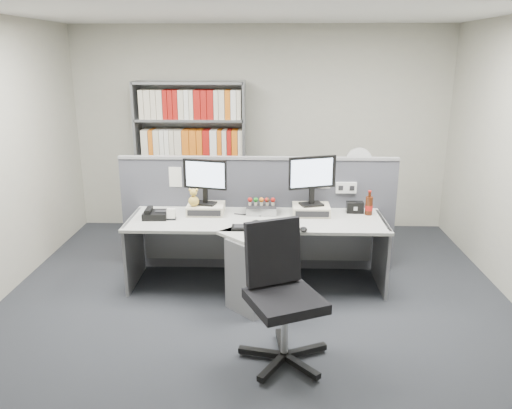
{
  "coord_description": "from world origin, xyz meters",
  "views": [
    {
      "loc": [
        0.15,
        -4.08,
        2.32
      ],
      "look_at": [
        0.0,
        0.65,
        0.92
      ],
      "focal_mm": 35.65,
      "sensor_mm": 36.0,
      "label": 1
    }
  ],
  "objects_px": {
    "monitor_left": "(205,178)",
    "office_chair": "(281,290)",
    "desk_calendar": "(171,215)",
    "cola_bottle": "(369,206)",
    "monitor_right": "(312,176)",
    "keyboard": "(253,227)",
    "desk_fan": "(358,164)",
    "filing_cabinet": "(355,218)",
    "desk_phone": "(155,214)",
    "speaker": "(355,207)",
    "desk": "(256,251)",
    "shelving_unit": "(192,161)",
    "desktop_pc": "(261,209)",
    "mouse": "(304,230)"
  },
  "relations": [
    {
      "from": "keyboard",
      "to": "desk",
      "type": "bearing_deg",
      "value": 71.88
    },
    {
      "from": "desktop_pc",
      "to": "desk_calendar",
      "type": "xyz_separation_m",
      "value": [
        -0.9,
        -0.27,
        0.01
      ]
    },
    {
      "from": "monitor_left",
      "to": "filing_cabinet",
      "type": "distance_m",
      "value": 2.15
    },
    {
      "from": "desk_calendar",
      "to": "office_chair",
      "type": "distance_m",
      "value": 1.68
    },
    {
      "from": "cola_bottle",
      "to": "filing_cabinet",
      "type": "bearing_deg",
      "value": 87.73
    },
    {
      "from": "monitor_left",
      "to": "speaker",
      "type": "xyz_separation_m",
      "value": [
        1.56,
        0.08,
        -0.32
      ]
    },
    {
      "from": "monitor_left",
      "to": "filing_cabinet",
      "type": "relative_size",
      "value": 0.68
    },
    {
      "from": "desk_calendar",
      "to": "filing_cabinet",
      "type": "relative_size",
      "value": 0.16
    },
    {
      "from": "shelving_unit",
      "to": "office_chair",
      "type": "bearing_deg",
      "value": -69.11
    },
    {
      "from": "office_chair",
      "to": "shelving_unit",
      "type": "bearing_deg",
      "value": 110.89
    },
    {
      "from": "desk_phone",
      "to": "shelving_unit",
      "type": "height_order",
      "value": "shelving_unit"
    },
    {
      "from": "desktop_pc",
      "to": "shelving_unit",
      "type": "distance_m",
      "value": 1.71
    },
    {
      "from": "desk",
      "to": "monitor_right",
      "type": "bearing_deg",
      "value": 34.25
    },
    {
      "from": "desk",
      "to": "filing_cabinet",
      "type": "bearing_deg",
      "value": 49.39
    },
    {
      "from": "monitor_left",
      "to": "cola_bottle",
      "type": "distance_m",
      "value": 1.72
    },
    {
      "from": "desk_calendar",
      "to": "office_chair",
      "type": "relative_size",
      "value": 0.1
    },
    {
      "from": "mouse",
      "to": "desk_phone",
      "type": "xyz_separation_m",
      "value": [
        -1.49,
        0.37,
        0.02
      ]
    },
    {
      "from": "desk_phone",
      "to": "speaker",
      "type": "bearing_deg",
      "value": 6.87
    },
    {
      "from": "desk_fan",
      "to": "keyboard",
      "type": "bearing_deg",
      "value": -129.62
    },
    {
      "from": "desktop_pc",
      "to": "office_chair",
      "type": "distance_m",
      "value": 1.56
    },
    {
      "from": "office_chair",
      "to": "monitor_right",
      "type": "bearing_deg",
      "value": 77.23
    },
    {
      "from": "monitor_left",
      "to": "desk_phone",
      "type": "xyz_separation_m",
      "value": [
        -0.5,
        -0.17,
        -0.34
      ]
    },
    {
      "from": "monitor_left",
      "to": "office_chair",
      "type": "bearing_deg",
      "value": -62.86
    },
    {
      "from": "desk_phone",
      "to": "desk_fan",
      "type": "relative_size",
      "value": 0.46
    },
    {
      "from": "desk_phone",
      "to": "office_chair",
      "type": "height_order",
      "value": "office_chair"
    },
    {
      "from": "keyboard",
      "to": "desk_fan",
      "type": "distance_m",
      "value": 1.95
    },
    {
      "from": "desk_calendar",
      "to": "office_chair",
      "type": "bearing_deg",
      "value": -49.51
    },
    {
      "from": "desk",
      "to": "cola_bottle",
      "type": "relative_size",
      "value": 10.05
    },
    {
      "from": "cola_bottle",
      "to": "office_chair",
      "type": "relative_size",
      "value": 0.24
    },
    {
      "from": "keyboard",
      "to": "speaker",
      "type": "height_order",
      "value": "speaker"
    },
    {
      "from": "monitor_left",
      "to": "office_chair",
      "type": "xyz_separation_m",
      "value": [
        0.76,
        -1.49,
        -0.52
      ]
    },
    {
      "from": "monitor_left",
      "to": "desk_phone",
      "type": "distance_m",
      "value": 0.63
    },
    {
      "from": "desk",
      "to": "keyboard",
      "type": "distance_m",
      "value": 0.29
    },
    {
      "from": "speaker",
      "to": "cola_bottle",
      "type": "distance_m",
      "value": 0.15
    },
    {
      "from": "keyboard",
      "to": "desk_fan",
      "type": "height_order",
      "value": "desk_fan"
    },
    {
      "from": "desk",
      "to": "speaker",
      "type": "relative_size",
      "value": 14.7
    },
    {
      "from": "desk_phone",
      "to": "office_chair",
      "type": "bearing_deg",
      "value": -46.21
    },
    {
      "from": "shelving_unit",
      "to": "desk",
      "type": "bearing_deg",
      "value": -64.04
    },
    {
      "from": "monitor_right",
      "to": "office_chair",
      "type": "relative_size",
      "value": 0.48
    },
    {
      "from": "mouse",
      "to": "shelving_unit",
      "type": "bearing_deg",
      "value": 124.04
    },
    {
      "from": "desk_fan",
      "to": "shelving_unit",
      "type": "bearing_deg",
      "value": 167.92
    },
    {
      "from": "monitor_left",
      "to": "desk_calendar",
      "type": "relative_size",
      "value": 4.24
    },
    {
      "from": "desk_phone",
      "to": "shelving_unit",
      "type": "relative_size",
      "value": 0.13
    },
    {
      "from": "monitor_right",
      "to": "desk",
      "type": "bearing_deg",
      "value": -145.75
    },
    {
      "from": "desktop_pc",
      "to": "shelving_unit",
      "type": "xyz_separation_m",
      "value": [
        -0.95,
        1.41,
        0.21
      ]
    },
    {
      "from": "desk_fan",
      "to": "office_chair",
      "type": "relative_size",
      "value": 0.5
    },
    {
      "from": "speaker",
      "to": "shelving_unit",
      "type": "height_order",
      "value": "shelving_unit"
    },
    {
      "from": "desk_phone",
      "to": "office_chair",
      "type": "distance_m",
      "value": 1.83
    },
    {
      "from": "mouse",
      "to": "cola_bottle",
      "type": "bearing_deg",
      "value": 37.92
    },
    {
      "from": "keyboard",
      "to": "mouse",
      "type": "bearing_deg",
      "value": -8.57
    }
  ]
}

